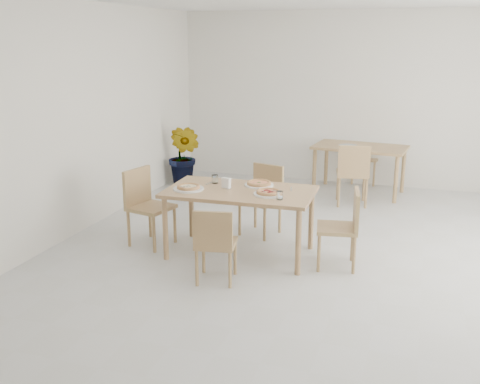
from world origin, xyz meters
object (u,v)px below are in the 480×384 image
(plate_mushroom, at_px, (188,189))
(tumbler_a, at_px, (215,179))
(napkin_holder, at_px, (226,184))
(plate_empty, at_px, (348,146))
(plate_margherita, at_px, (259,185))
(tumbler_b, at_px, (280,195))
(pizza_mushroom, at_px, (188,187))
(potted_plant, at_px, (184,156))
(chair_north, at_px, (264,194))
(pizza_pepperoni, at_px, (268,192))
(main_table, at_px, (240,197))
(chair_south, at_px, (215,240))
(chair_east, at_px, (345,223))
(chair_back_n, at_px, (368,153))
(pizza_margherita, at_px, (259,183))
(second_table, at_px, (360,152))
(chair_back_s, at_px, (353,170))
(chair_west, at_px, (145,201))
(plate_pepperoni, at_px, (268,194))

(plate_mushroom, relative_size, tumbler_a, 3.46)
(napkin_holder, height_order, plate_empty, napkin_holder)
(plate_empty, bearing_deg, plate_margherita, -103.04)
(plate_empty, bearing_deg, tumbler_b, -94.80)
(tumbler_b, relative_size, napkin_holder, 0.71)
(pizza_mushroom, bearing_deg, potted_plant, 114.73)
(chair_north, relative_size, pizza_pepperoni, 3.09)
(pizza_pepperoni, bearing_deg, potted_plant, 128.94)
(tumbler_a, bearing_deg, plate_empty, 67.51)
(main_table, distance_m, pizza_pepperoni, 0.38)
(napkin_holder, relative_size, potted_plant, 0.13)
(tumbler_b, xyz_separation_m, potted_plant, (-2.31, 2.80, -0.29))
(chair_south, relative_size, plate_empty, 2.79)
(chair_east, relative_size, pizza_mushroom, 2.54)
(main_table, xyz_separation_m, chair_back_n, (1.01, 3.79, -0.19))
(pizza_margherita, relative_size, plate_empty, 1.25)
(chair_north, distance_m, plate_mushroom, 1.15)
(chair_south, xyz_separation_m, second_table, (0.94, 3.85, 0.21))
(chair_north, relative_size, pizza_margherita, 2.44)
(pizza_mushroom, relative_size, tumbler_b, 3.70)
(pizza_pepperoni, bearing_deg, plate_mushroom, -175.45)
(tumbler_a, height_order, chair_back_n, tumbler_a)
(chair_north, height_order, chair_back_n, chair_north)
(second_table, distance_m, potted_plant, 2.80)
(pizza_pepperoni, relative_size, chair_back_s, 0.30)
(pizza_margherita, distance_m, tumbler_a, 0.52)
(pizza_margherita, bearing_deg, plate_margherita, 172.87)
(chair_north, bearing_deg, tumbler_a, -108.90)
(main_table, bearing_deg, chair_south, -90.86)
(chair_west, relative_size, napkin_holder, 7.06)
(second_table, xyz_separation_m, chair_back_s, (-0.01, -0.73, -0.13))
(chair_east, distance_m, chair_back_n, 3.80)
(main_table, distance_m, chair_south, 0.85)
(tumbler_a, distance_m, tumbler_b, 0.97)
(plate_mushroom, bearing_deg, chair_north, 58.15)
(chair_south, height_order, pizza_margherita, pizza_margherita)
(napkin_holder, bearing_deg, chair_west, -159.50)
(plate_margherita, height_order, potted_plant, potted_plant)
(tumbler_b, xyz_separation_m, chair_back_n, (0.50, 4.03, -0.31))
(tumbler_b, bearing_deg, plate_margherita, 127.65)
(chair_back_n, bearing_deg, plate_mushroom, -103.91)
(chair_east, xyz_separation_m, napkin_holder, (-1.32, -0.00, 0.32))
(pizza_pepperoni, xyz_separation_m, chair_back_n, (0.66, 3.89, -0.29))
(chair_north, distance_m, plate_margherita, 0.62)
(chair_east, relative_size, pizza_pepperoni, 3.06)
(main_table, xyz_separation_m, tumbler_b, (0.51, -0.23, 0.12))
(chair_east, bearing_deg, chair_west, -99.36)
(plate_mushroom, bearing_deg, napkin_holder, 22.30)
(tumbler_a, bearing_deg, plate_pepperoni, -21.57)
(tumbler_b, xyz_separation_m, chair_back_s, (0.44, 2.53, -0.27))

